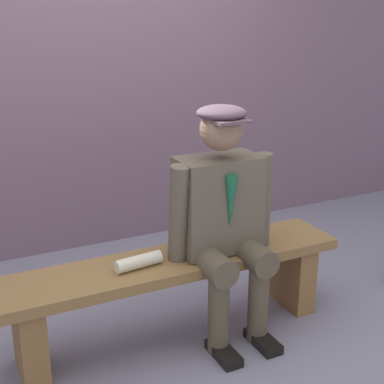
{
  "coord_description": "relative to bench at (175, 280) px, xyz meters",
  "views": [
    {
      "loc": [
        1.07,
        2.38,
        1.7
      ],
      "look_at": [
        -0.1,
        0.0,
        0.81
      ],
      "focal_mm": 51.22,
      "sensor_mm": 36.0,
      "label": 1
    }
  ],
  "objects": [
    {
      "name": "ground_plane",
      "position": [
        0.0,
        0.0,
        -0.33
      ],
      "size": [
        30.0,
        30.0,
        0.0
      ],
      "primitive_type": "plane",
      "color": "slate"
    },
    {
      "name": "bench",
      "position": [
        0.0,
        0.0,
        0.0
      ],
      "size": [
        1.87,
        0.37,
        0.46
      ],
      "color": "brown",
      "rests_on": "ground"
    },
    {
      "name": "seated_man",
      "position": [
        -0.26,
        0.05,
        0.36
      ],
      "size": [
        0.6,
        0.54,
        1.25
      ],
      "color": "brown",
      "rests_on": "ground"
    },
    {
      "name": "rolled_magazine",
      "position": [
        0.21,
        0.03,
        0.17
      ],
      "size": [
        0.25,
        0.1,
        0.07
      ],
      "primitive_type": "cylinder",
      "rotation": [
        0.0,
        1.57,
        0.11
      ],
      "color": "beige",
      "rests_on": "bench"
    },
    {
      "name": "stadium_wall",
      "position": [
        0.0,
        -1.51,
        0.79
      ],
      "size": [
        12.0,
        0.24,
        2.25
      ],
      "primitive_type": "cube",
      "color": "#715462",
      "rests_on": "ground"
    }
  ]
}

